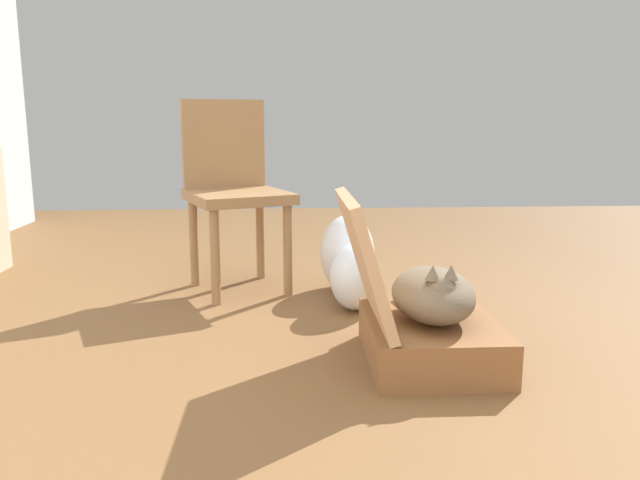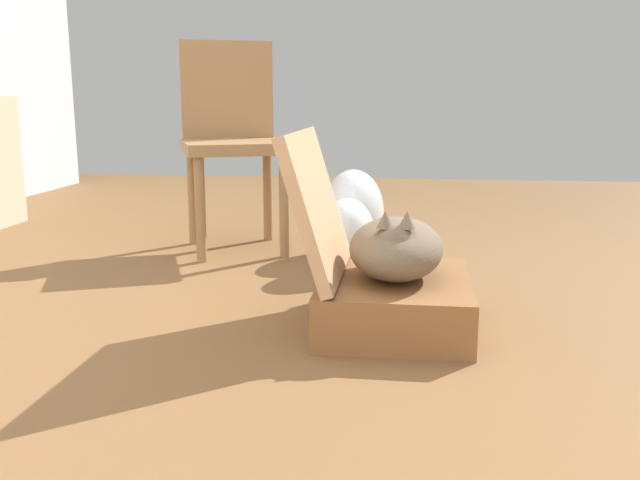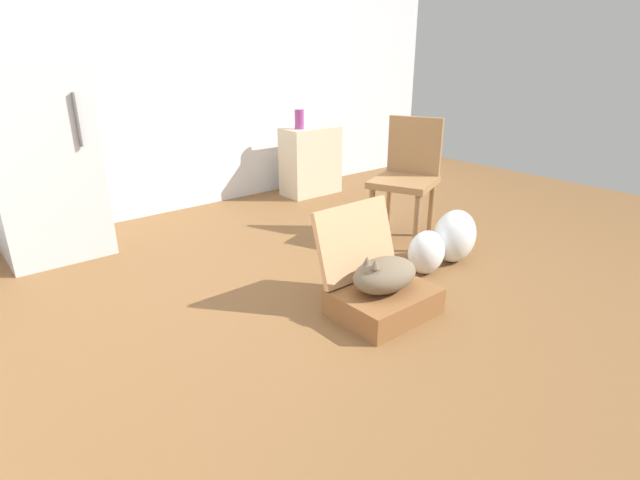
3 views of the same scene
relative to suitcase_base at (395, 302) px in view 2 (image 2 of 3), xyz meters
name	(u,v)px [view 2 (image 2 of 3)]	position (x,y,z in m)	size (l,w,h in m)	color
ground_plane	(266,317)	(0.03, 0.41, -0.08)	(7.68, 7.68, 0.00)	brown
suitcase_base	(395,302)	(0.00, 0.00, 0.00)	(0.55, 0.45, 0.15)	brown
suitcase_lid	(317,204)	(0.00, 0.24, 0.30)	(0.55, 0.45, 0.04)	tan
cat	(396,248)	(-0.01, 0.00, 0.17)	(0.50, 0.28, 0.22)	brown
plastic_bag_white	(347,236)	(0.63, 0.20, 0.07)	(0.28, 0.22, 0.30)	silver
plastic_bag_clear	(353,213)	(0.94, 0.21, 0.11)	(0.35, 0.27, 0.38)	silver
chair	(232,135)	(1.05, 0.77, 0.44)	(0.61, 0.60, 0.94)	olive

